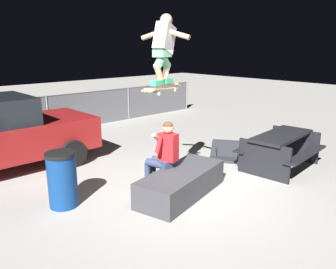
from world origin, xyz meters
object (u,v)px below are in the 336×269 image
Objects in this scene: skater_airborne at (164,46)px; kicker_ramp at (227,154)px; ledge_box_main at (181,183)px; skateboard at (162,89)px; person_sitting_on_ledge at (163,152)px; trash_bin at (62,179)px; picnic_table_back at (281,145)px.

skater_airborne is 0.89× the size of kicker_ramp.
skateboard reaches higher than ledge_box_main.
person_sitting_on_ledge reaches higher than trash_bin.
trash_bin is at bearing 155.54° from skater_airborne.
skater_airborne reaches higher than ledge_box_main.
skateboard is at bearing -134.97° from person_sitting_on_ledge.
trash_bin is (-4.28, 1.48, -0.03)m from picnic_table_back.
person_sitting_on_ledge is at bearing -171.93° from kicker_ramp.
skateboard is at bearing 123.46° from ledge_box_main.
trash_bin is at bearing 160.90° from picnic_table_back.
ledge_box_main is 0.65m from person_sitting_on_ledge.
kicker_ramp is 1.36× the size of trash_bin.
skater_airborne reaches higher than trash_bin.
ledge_box_main reaches higher than kicker_ramp.
picnic_table_back is at bearing -78.57° from kicker_ramp.
kicker_ramp is (2.31, 0.76, -0.16)m from ledge_box_main.
ledge_box_main is at bearing -161.71° from kicker_ramp.
skateboard is 0.82× the size of kicker_ramp.
skater_airborne reaches higher than skateboard.
skateboard reaches higher than picnic_table_back.
skater_airborne is at bearing 19.37° from skateboard.
kicker_ramp is (2.50, 0.48, -1.81)m from skateboard.
picnic_table_back is (0.25, -1.22, 0.44)m from kicker_ramp.
ledge_box_main is 1.05× the size of picnic_table_back.
picnic_table_back is (2.60, -0.89, -0.21)m from person_sitting_on_ledge.
picnic_table_back is (2.56, -0.46, 0.27)m from ledge_box_main.
trash_bin reaches higher than kicker_ramp.
kicker_ramp is 4.06m from trash_bin.
picnic_table_back is (2.69, -0.76, -2.07)m from skater_airborne.
kicker_ramp is at bearing 101.43° from picnic_table_back.
skater_airborne is (0.05, 0.02, 0.69)m from skateboard.
picnic_table_back is (2.74, -0.74, -1.38)m from skateboard.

